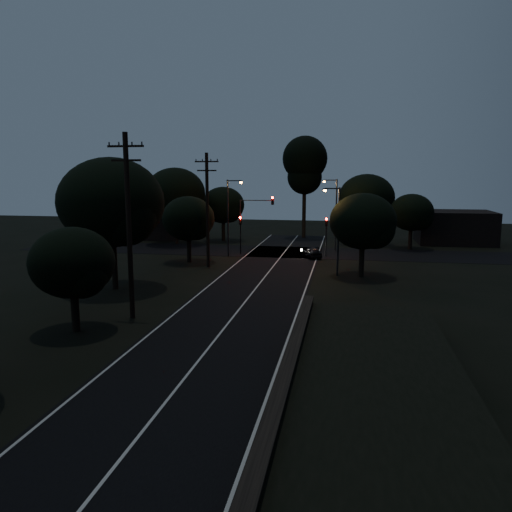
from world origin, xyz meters
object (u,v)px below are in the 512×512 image
(signal_right, at_px, (326,229))
(tall_pine, at_px, (305,165))
(utility_pole_far, at_px, (207,208))
(streetlight_b, at_px, (334,210))
(utility_pole_mid, at_px, (129,224))
(signal_left, at_px, (240,228))
(streetlight_c, at_px, (337,225))
(car, at_px, (312,252))
(signal_mast, at_px, (256,214))
(streetlight_a, at_px, (230,212))

(signal_right, bearing_deg, tall_pine, 103.49)
(utility_pole_far, relative_size, streetlight_b, 1.31)
(utility_pole_mid, xyz_separation_m, signal_left, (1.40, 24.99, -2.90))
(streetlight_c, bearing_deg, car, 106.65)
(utility_pole_mid, relative_size, streetlight_c, 1.47)
(streetlight_b, bearing_deg, signal_mast, -154.01)
(streetlight_c, bearing_deg, signal_left, 136.24)
(utility_pole_far, relative_size, signal_left, 2.56)
(utility_pole_mid, xyz_separation_m, streetlight_a, (0.69, 23.00, -1.10))
(tall_pine, bearing_deg, car, -82.27)
(streetlight_b, bearing_deg, utility_pole_far, -133.30)
(streetlight_b, xyz_separation_m, car, (-2.11, -5.21, -4.07))
(signal_mast, distance_m, streetlight_c, 13.28)
(streetlight_b, relative_size, car, 2.39)
(streetlight_a, bearing_deg, signal_left, 70.41)
(tall_pine, xyz_separation_m, streetlight_b, (4.31, -11.00, -5.13))
(signal_left, xyz_separation_m, streetlight_b, (9.91, 4.01, 1.80))
(signal_right, relative_size, streetlight_a, 0.51)
(signal_right, distance_m, car, 2.92)
(signal_mast, relative_size, streetlight_c, 0.83)
(tall_pine, relative_size, streetlight_c, 1.81)
(signal_mast, bearing_deg, car, -11.08)
(signal_left, xyz_separation_m, signal_mast, (1.69, 0.00, 1.50))
(signal_mast, height_order, streetlight_c, streetlight_c)
(utility_pole_far, xyz_separation_m, signal_right, (10.60, 7.99, -2.65))
(streetlight_a, xyz_separation_m, car, (8.51, 0.79, -4.07))
(signal_left, relative_size, streetlight_c, 0.55)
(utility_pole_far, bearing_deg, tall_pine, 73.07)
(utility_pole_mid, distance_m, car, 26.03)
(utility_pole_mid, distance_m, streetlight_a, 23.04)
(tall_pine, relative_size, signal_right, 3.31)
(signal_mast, bearing_deg, streetlight_c, -48.81)
(signal_mast, bearing_deg, utility_pole_far, -111.11)
(streetlight_a, xyz_separation_m, streetlight_c, (11.14, -8.00, -0.29))
(utility_pole_mid, xyz_separation_m, signal_right, (10.60, 24.99, -2.90))
(tall_pine, height_order, streetlight_c, tall_pine)
(tall_pine, distance_m, signal_left, 17.46)
(signal_left, bearing_deg, streetlight_a, -109.59)
(car, bearing_deg, utility_pole_mid, 45.79)
(streetlight_a, distance_m, car, 9.46)
(signal_mast, relative_size, car, 1.87)
(utility_pole_far, distance_m, signal_mast, 8.64)
(car, bearing_deg, signal_right, -162.63)
(signal_right, relative_size, streetlight_c, 0.55)
(car, bearing_deg, streetlight_c, 83.58)
(utility_pole_far, bearing_deg, signal_mast, 68.89)
(utility_pole_mid, relative_size, signal_left, 2.68)
(tall_pine, xyz_separation_m, car, (2.20, -16.21, -9.20))
(utility_pole_mid, height_order, streetlight_a, utility_pole_mid)
(utility_pole_mid, bearing_deg, tall_pine, 80.07)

